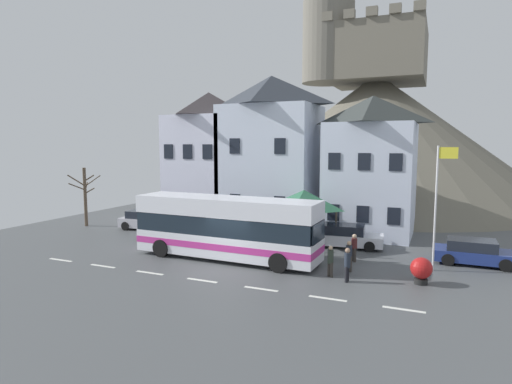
# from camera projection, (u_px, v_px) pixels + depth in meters

# --- Properties ---
(ground_plane) EXTENTS (40.00, 60.00, 0.07)m
(ground_plane) POSITION_uv_depth(u_px,v_px,m) (221.00, 270.00, 21.79)
(ground_plane) COLOR #4C4F51
(townhouse_00) EXTENTS (5.15, 6.65, 10.56)m
(townhouse_00) POSITION_uv_depth(u_px,v_px,m) (209.00, 157.00, 35.38)
(townhouse_00) COLOR silver
(townhouse_00) RESTS_ON ground_plane
(townhouse_01) EXTENTS (6.90, 5.59, 11.47)m
(townhouse_01) POSITION_uv_depth(u_px,v_px,m) (271.00, 152.00, 32.61)
(townhouse_01) COLOR silver
(townhouse_01) RESTS_ON ground_plane
(townhouse_02) EXTENTS (5.77, 6.31, 9.71)m
(townhouse_02) POSITION_uv_depth(u_px,v_px,m) (371.00, 166.00, 30.11)
(townhouse_02) COLOR silver
(townhouse_02) RESTS_ON ground_plane
(hilltop_castle) EXTENTS (38.09, 38.09, 21.98)m
(hilltop_castle) POSITION_uv_depth(u_px,v_px,m) (375.00, 134.00, 48.92)
(hilltop_castle) COLOR #666153
(hilltop_castle) RESTS_ON ground_plane
(transit_bus) EXTENTS (10.63, 2.80, 3.44)m
(transit_bus) POSITION_uv_depth(u_px,v_px,m) (226.00, 228.00, 23.64)
(transit_bus) COLOR white
(transit_bus) RESTS_ON ground_plane
(bus_shelter) EXTENTS (3.60, 3.60, 3.58)m
(bus_shelter) POSITION_uv_depth(u_px,v_px,m) (304.00, 200.00, 26.22)
(bus_shelter) COLOR #473D33
(bus_shelter) RESTS_ON ground_plane
(parked_car_00) EXTENTS (4.02, 1.99, 1.32)m
(parked_car_00) POSITION_uv_depth(u_px,v_px,m) (474.00, 252.00, 22.75)
(parked_car_00) COLOR navy
(parked_car_00) RESTS_ON ground_plane
(parked_car_01) EXTENTS (4.71, 2.25, 1.40)m
(parked_car_01) POSITION_uv_depth(u_px,v_px,m) (344.00, 236.00, 26.57)
(parked_car_01) COLOR silver
(parked_car_01) RESTS_ON ground_plane
(parked_car_02) EXTENTS (4.01, 2.16, 1.40)m
(parked_car_02) POSITION_uv_depth(u_px,v_px,m) (146.00, 220.00, 32.08)
(parked_car_02) COLOR silver
(parked_car_02) RESTS_ON ground_plane
(pedestrian_00) EXTENTS (0.31, 0.32, 1.52)m
(pedestrian_00) POSITION_uv_depth(u_px,v_px,m) (354.00, 247.00, 23.21)
(pedestrian_00) COLOR #38332D
(pedestrian_00) RESTS_ON ground_plane
(pedestrian_01) EXTENTS (0.29, 0.32, 1.61)m
(pedestrian_01) POSITION_uv_depth(u_px,v_px,m) (347.00, 263.00, 19.76)
(pedestrian_01) COLOR black
(pedestrian_01) RESTS_ON ground_plane
(pedestrian_02) EXTENTS (0.30, 0.29, 1.52)m
(pedestrian_02) POSITION_uv_depth(u_px,v_px,m) (330.00, 260.00, 20.55)
(pedestrian_02) COLOR #38332D
(pedestrian_02) RESTS_ON ground_plane
(pedestrian_03) EXTENTS (0.32, 0.32, 1.56)m
(pedestrian_03) POSITION_uv_depth(u_px,v_px,m) (349.00, 254.00, 21.38)
(pedestrian_03) COLOR #38332D
(pedestrian_03) RESTS_ON ground_plane
(public_bench) EXTENTS (1.68, 0.48, 0.87)m
(public_bench) POSITION_uv_depth(u_px,v_px,m) (283.00, 232.00, 28.87)
(public_bench) COLOR brown
(public_bench) RESTS_ON ground_plane
(flagpole) EXTENTS (0.95, 0.10, 6.30)m
(flagpole) POSITION_uv_depth(u_px,v_px,m) (438.00, 198.00, 21.20)
(flagpole) COLOR silver
(flagpole) RESTS_ON ground_plane
(harbour_buoy) EXTENTS (0.98, 0.98, 1.23)m
(harbour_buoy) POSITION_uv_depth(u_px,v_px,m) (421.00, 269.00, 19.49)
(harbour_buoy) COLOR black
(harbour_buoy) RESTS_ON ground_plane
(bare_tree_00) EXTENTS (2.10, 1.79, 4.56)m
(bare_tree_00) POSITION_uv_depth(u_px,v_px,m) (85.00, 195.00, 33.20)
(bare_tree_00) COLOR brown
(bare_tree_00) RESTS_ON ground_plane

